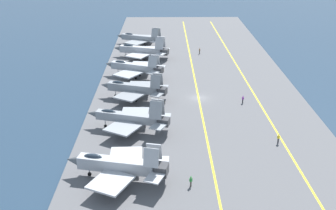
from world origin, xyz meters
The scene contains 14 objects.
ground_plane centered at (0.00, 0.00, 0.00)m, with size 2000.00×2000.00×0.00m, color #23384C.
carrier_deck centered at (0.00, 0.00, 0.20)m, with size 180.54×46.76×0.40m, color #565659.
deck_stripe_foul_line centered at (0.00, -12.86, 0.40)m, with size 162.49×0.36×0.01m, color yellow.
deck_stripe_centerline centered at (0.00, 0.00, 0.40)m, with size 162.49×0.36×0.01m, color yellow.
parked_jet_second centered at (-32.46, 14.57, 2.86)m, with size 13.81×15.84×6.25m.
parked_jet_third centered at (-16.03, 14.06, 3.03)m, with size 12.56×16.17×6.70m.
parked_jet_fourth centered at (-0.65, 14.16, 3.01)m, with size 12.46×15.40×6.36m.
parked_jet_fifth centered at (13.86, 15.06, 3.10)m, with size 13.90×15.78×6.35m.
parked_jet_sixth centered at (31.05, 14.13, 2.75)m, with size 12.97×16.69×6.57m.
parked_jet_seventh centered at (45.35, 15.18, 2.66)m, with size 13.41×16.20×5.91m.
crew_brown_vest centered at (34.98, -2.95, 1.39)m, with size 0.46×0.42×1.79m.
crew_purple_vest centered at (-3.00, -9.29, 1.33)m, with size 0.28×0.39×1.70m.
crew_green_vest centered at (-34.50, 3.78, 1.34)m, with size 0.43×0.46×1.71m.
crew_yellow_vest centered at (-21.33, -12.35, 1.40)m, with size 0.37×0.44×1.82m.
Camera 1 is at (-86.58, 7.59, 35.58)m, focal length 45.00 mm.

